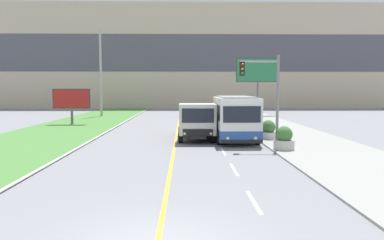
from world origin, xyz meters
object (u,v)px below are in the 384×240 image
planter_round_near (284,139)px  billboard_large (258,72)px  traffic_light_mast (266,89)px  planter_round_second (268,131)px  city_bus (235,118)px  dump_truck (197,122)px  utility_pole_far (101,72)px  billboard_small (71,100)px

planter_round_near → billboard_large: bearing=82.1°
traffic_light_mast → planter_round_near: traffic_light_mast is taller
billboard_large → planter_round_second: size_ratio=5.71×
city_bus → dump_truck: 2.56m
traffic_light_mast → city_bus: bearing=111.2°
dump_truck → planter_round_second: dump_truck is taller
city_bus → dump_truck: (-2.53, 0.33, -0.24)m
city_bus → dump_truck: city_bus is taller
traffic_light_mast → planter_round_second: traffic_light_mast is taller
city_bus → planter_round_near: city_bus is taller
traffic_light_mast → billboard_large: 26.86m
dump_truck → utility_pole_far: bearing=117.2°
utility_pole_far → traffic_light_mast: 29.69m
billboard_large → planter_round_near: billboard_large is taller
utility_pole_far → city_bus: bearing=-58.2°
dump_truck → billboard_small: (-11.73, 11.28, 1.15)m
traffic_light_mast → billboard_small: (-15.55, 14.93, -1.05)m
dump_truck → billboard_large: 24.63m
city_bus → utility_pole_far: bearing=121.8°
billboard_large → planter_round_near: (-3.74, -27.07, -4.92)m
planter_round_second → planter_round_near: bearing=-91.3°
dump_truck → traffic_light_mast: 5.73m
dump_truck → city_bus: bearing=-7.5°
utility_pole_far → traffic_light_mast: bearing=-59.5°
billboard_large → planter_round_second: bearing=-99.1°
dump_truck → billboard_large: (8.49, 22.72, 4.32)m
traffic_light_mast → planter_round_second: bearing=74.6°
utility_pole_far → planter_round_second: utility_pole_far is taller
utility_pole_far → billboard_small: size_ratio=3.03×
billboard_large → billboard_small: billboard_large is taller
planter_round_second → city_bus: bearing=-170.5°
city_bus → billboard_large: (5.96, 23.05, 4.08)m
city_bus → billboard_small: billboard_small is taller
utility_pole_far → traffic_light_mast: (15.04, -25.52, -2.01)m
billboard_small → planter_round_second: bearing=-34.1°
billboard_large → planter_round_second: (-3.65, -22.66, -4.94)m
billboard_small → planter_round_second: billboard_small is taller
dump_truck → billboard_large: size_ratio=0.86×
utility_pole_far → planter_round_second: (16.06, -21.81, -4.82)m
traffic_light_mast → billboard_small: size_ratio=1.51×
utility_pole_far → billboard_small: 11.03m
city_bus → planter_round_near: 4.66m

